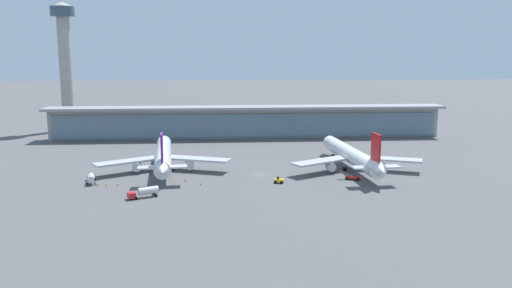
# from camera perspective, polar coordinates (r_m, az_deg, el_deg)

# --- Properties ---
(ground_plane) EXTENTS (1200.00, 1200.00, 0.00)m
(ground_plane) POSITION_cam_1_polar(r_m,az_deg,el_deg) (172.12, 0.39, -3.40)
(ground_plane) COLOR #515154
(airliner_left_stand) EXTENTS (46.28, 60.44, 16.09)m
(airliner_left_stand) POSITION_cam_1_polar(r_m,az_deg,el_deg) (180.81, -10.25, -1.26)
(airliner_left_stand) COLOR white
(airliner_left_stand) RESTS_ON ground
(airliner_centre_stand) EXTENTS (46.34, 60.45, 16.09)m
(airliner_centre_stand) POSITION_cam_1_polar(r_m,az_deg,el_deg) (181.10, 10.59, -1.25)
(airliner_centre_stand) COLOR white
(airliner_centre_stand) RESTS_ON ground
(service_truck_near_nose_red) EXTENTS (8.73, 5.72, 2.95)m
(service_truck_near_nose_red) POSITION_cam_1_polar(r_m,az_deg,el_deg) (148.11, -12.28, -5.19)
(service_truck_near_nose_red) COLOR #B21E1E
(service_truck_near_nose_red) RESTS_ON ground
(service_truck_under_wing_yellow) EXTENTS (3.24, 2.48, 2.05)m
(service_truck_under_wing_yellow) POSITION_cam_1_polar(r_m,az_deg,el_deg) (160.74, 2.56, -4.06)
(service_truck_under_wing_yellow) COLOR yellow
(service_truck_under_wing_yellow) RESTS_ON ground
(service_truck_mid_apron_grey) EXTENTS (4.11, 8.88, 2.95)m
(service_truck_mid_apron_grey) POSITION_cam_1_polar(r_m,az_deg,el_deg) (168.64, -17.83, -3.58)
(service_truck_mid_apron_grey) COLOR gray
(service_truck_mid_apron_grey) RESTS_ON ground
(service_truck_by_tail_red) EXTENTS (6.83, 3.74, 2.70)m
(service_truck_by_tail_red) POSITION_cam_1_polar(r_m,az_deg,el_deg) (167.75, 10.63, -3.65)
(service_truck_by_tail_red) COLOR #B21E1E
(service_truck_by_tail_red) RESTS_ON ground
(terminal_building) EXTENTS (187.67, 12.80, 15.20)m
(terminal_building) POSITION_cam_1_polar(r_m,az_deg,el_deg) (245.27, -0.98, 2.53)
(terminal_building) COLOR #9E998E
(terminal_building) RESTS_ON ground
(control_tower) EXTENTS (12.00, 12.00, 70.63)m
(control_tower) POSITION_cam_1_polar(r_m,az_deg,el_deg) (284.52, -20.43, 9.15)
(control_tower) COLOR #9E998E
(control_tower) RESTS_ON ground
(safety_cone_alpha) EXTENTS (0.62, 0.62, 0.70)m
(safety_cone_alpha) POSITION_cam_1_polar(r_m,az_deg,el_deg) (163.28, -15.12, -4.39)
(safety_cone_alpha) COLOR orange
(safety_cone_alpha) RESTS_ON ground
(safety_cone_bravo) EXTENTS (0.62, 0.62, 0.70)m
(safety_cone_bravo) POSITION_cam_1_polar(r_m,az_deg,el_deg) (159.45, -6.17, -4.44)
(safety_cone_bravo) COLOR orange
(safety_cone_bravo) RESTS_ON ground
(safety_cone_charlie) EXTENTS (0.62, 0.62, 0.70)m
(safety_cone_charlie) POSITION_cam_1_polar(r_m,az_deg,el_deg) (164.72, -7.85, -4.00)
(safety_cone_charlie) COLOR orange
(safety_cone_charlie) RESTS_ON ground
(safety_cone_delta) EXTENTS (0.62, 0.62, 0.70)m
(safety_cone_delta) POSITION_cam_1_polar(r_m,az_deg,el_deg) (165.30, -17.18, -4.31)
(safety_cone_delta) COLOR orange
(safety_cone_delta) RESTS_ON ground
(safety_cone_echo) EXTENTS (0.62, 0.62, 0.70)m
(safety_cone_echo) POSITION_cam_1_polar(r_m,az_deg,el_deg) (164.20, -16.33, -4.37)
(safety_cone_echo) COLOR orange
(safety_cone_echo) RESTS_ON ground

